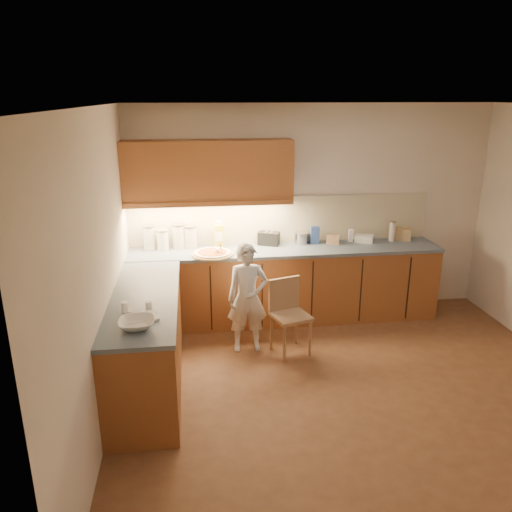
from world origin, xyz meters
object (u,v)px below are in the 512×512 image
Objects in this scene: child at (248,298)px; toaster at (269,238)px; oil_jug at (219,235)px; wooden_chair at (288,310)px; pizza_on_board at (213,253)px.

toaster is at bearing 68.08° from child.
oil_jug is at bearing 105.61° from child.
wooden_chair is (0.43, -0.09, -0.13)m from child.
oil_jug is (-0.67, 0.98, 0.60)m from wooden_chair.
wooden_chair is at bearing -40.68° from pizza_on_board.
wooden_chair is at bearing -55.46° from oil_jug.
toaster is at bearing 0.97° from oil_jug.
child is 0.46m from wooden_chair.
wooden_chair is 1.33m from oil_jug.
oil_jug is 1.12× the size of toaster.
wooden_chair is 1.13m from toaster.
pizza_on_board is 1.12m from wooden_chair.
pizza_on_board is 0.36m from oil_jug.
child is at bearing -88.37° from toaster.
pizza_on_board is 1.47× the size of oil_jug.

